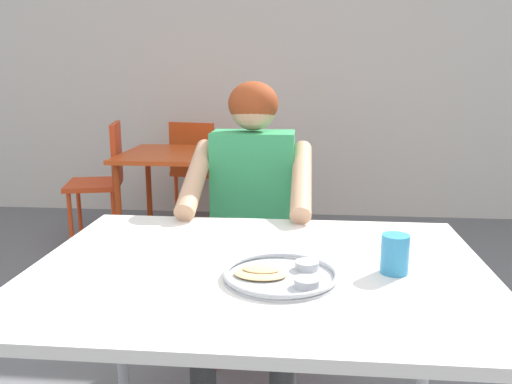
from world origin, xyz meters
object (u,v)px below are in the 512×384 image
drinking_cup (395,253)px  chair_foreground (256,240)px  chair_red_left (104,174)px  diner_foreground (251,206)px  table_background_red (180,164)px  chair_red_right (268,182)px  table_foreground (259,288)px  thali_tray (281,275)px  chair_red_far (197,164)px

drinking_cup → chair_foreground: (-0.46, 0.94, -0.29)m
chair_red_left → diner_foreground: bearing=-52.7°
table_background_red → chair_red_right: chair_red_right is taller
diner_foreground → chair_red_right: bearing=91.6°
drinking_cup → table_background_red: size_ratio=0.13×
drinking_cup → diner_foreground: bearing=122.4°
table_foreground → drinking_cup: size_ratio=11.89×
table_background_red → diner_foreground: bearing=-67.3°
table_foreground → chair_red_left: (-1.37, 2.37, -0.16)m
drinking_cup → table_background_red: bearing=115.8°
table_foreground → table_background_red: table_foreground is taller
table_background_red → chair_foreground: bearing=-64.2°
thali_tray → chair_red_right: (-0.21, 2.43, -0.27)m
chair_red_right → table_background_red: bearing=178.6°
table_foreground → chair_red_far: chair_red_far is taller
drinking_cup → chair_foreground: size_ratio=0.12×
thali_tray → chair_red_far: size_ratio=0.34×
chair_foreground → chair_red_right: (-0.04, 1.42, -0.03)m
chair_foreground → chair_red_left: bearing=131.3°
thali_tray → chair_red_right: chair_red_right is taller
drinking_cup → diner_foreground: size_ratio=0.08×
table_foreground → chair_red_right: 2.35m
drinking_cup → thali_tray: bearing=-166.6°
thali_tray → drinking_cup: 0.31m
thali_tray → drinking_cup: (0.30, 0.07, 0.04)m
chair_red_far → drinking_cup: bearing=-69.1°
table_foreground → diner_foreground: diner_foreground is taller
drinking_cup → chair_red_right: bearing=102.0°
drinking_cup → chair_red_far: chair_red_far is taller
thali_tray → table_background_red: (-0.86, 2.45, -0.15)m
thali_tray → chair_red_right: size_ratio=0.35×
table_background_red → chair_red_left: bearing=178.6°
chair_foreground → chair_red_left: size_ratio=0.99×
thali_tray → table_foreground: bearing=125.3°
thali_tray → table_background_red: 2.60m
chair_red_left → chair_foreground: bearing=-48.7°
table_background_red → thali_tray: bearing=-70.7°
thali_tray → diner_foreground: (-0.16, 0.79, -0.02)m
table_foreground → diner_foreground: size_ratio=1.01×
thali_tray → chair_foreground: 1.05m
chair_red_left → chair_red_far: bearing=49.2°
chair_foreground → chair_red_left: chair_red_left is taller
chair_red_left → chair_red_right: (1.23, -0.03, -0.04)m
thali_tray → diner_foreground: 0.81m
drinking_cup → chair_foreground: bearing=115.8°
drinking_cup → chair_red_far: size_ratio=0.12×
chair_foreground → chair_red_far: bearing=108.5°
table_foreground → drinking_cup: bearing=-3.3°
diner_foreground → chair_red_right: (-0.04, 1.64, -0.25)m
chair_red_left → drinking_cup: bearing=-54.1°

